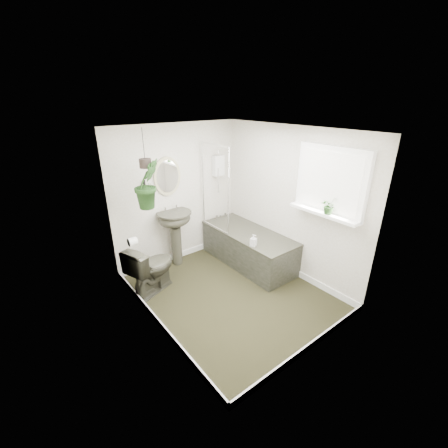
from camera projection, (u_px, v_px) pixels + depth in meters
floor at (230, 293)px, 4.41m from camera, size 2.30×2.80×0.02m
ceiling at (232, 129)px, 3.50m from camera, size 2.30×2.80×0.02m
wall_back at (178, 195)px, 4.98m from camera, size 2.30×0.02×2.30m
wall_front at (322, 264)px, 2.93m from camera, size 2.30×0.02×2.30m
wall_left at (149, 245)px, 3.30m from camera, size 0.02×2.80×2.30m
wall_right at (289, 203)px, 4.61m from camera, size 0.02×2.80×2.30m
skirting at (230, 290)px, 4.38m from camera, size 2.30×2.80×0.10m
bathtub at (248, 247)px, 5.10m from camera, size 0.72×1.72×0.58m
bath_screen at (215, 188)px, 4.88m from camera, size 0.04×0.72×1.40m
shower_box at (218, 166)px, 5.22m from camera, size 0.20×0.10×0.35m
oval_mirror at (168, 177)px, 4.71m from camera, size 0.46×0.03×0.62m
wall_sconce at (145, 187)px, 4.51m from camera, size 0.04×0.04×0.22m
toilet_roll_holder at (133, 242)px, 3.94m from camera, size 0.11×0.11×0.11m
window_recess at (331, 181)px, 3.86m from camera, size 0.08×1.00×0.90m
window_sill at (323, 213)px, 3.99m from camera, size 0.18×1.00×0.04m
window_blinds at (329, 182)px, 3.84m from camera, size 0.01×0.86×0.76m
toilet at (152, 268)px, 4.33m from camera, size 0.84×0.65×0.75m
pedestal_sink at (176, 238)px, 5.01m from camera, size 0.65×0.59×0.95m
sill_plant at (329, 205)px, 3.87m from camera, size 0.25×0.23×0.22m
hanging_plant at (147, 184)px, 4.08m from camera, size 0.41×0.35×0.69m
soap_bottle at (253, 240)px, 4.49m from camera, size 0.11×0.11×0.18m
hanging_pot at (145, 163)px, 3.97m from camera, size 0.16×0.16×0.12m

